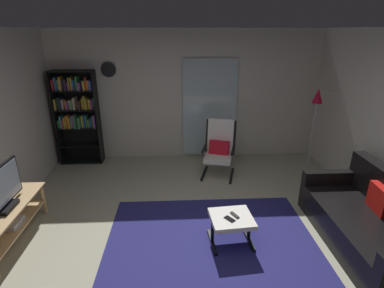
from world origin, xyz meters
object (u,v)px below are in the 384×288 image
Objects in this scene: tv_stand at (9,220)px; ottoman at (231,221)px; wall_clock at (108,69)px; lounge_armchair at (219,147)px; bookshelf_near_tv at (77,111)px; leather_sofa at (372,224)px; floor_lamp_by_shelf at (316,107)px; television at (1,191)px; tv_remote at (235,215)px; cell_phone at (230,219)px.

ottoman is at bearing -3.08° from tv_stand.
lounge_armchair is at bearing -21.74° from wall_clock.
lounge_armchair is 2.00m from ottoman.
leather_sofa is at bearing -32.91° from bookshelf_near_tv.
floor_lamp_by_shelf is (0.06, 2.05, 0.97)m from leather_sofa.
tv_stand is at bearing 145.02° from television.
television is 3.01m from wall_clock.
tv_stand is 2.80m from ottoman.
wall_clock reaches higher than tv_stand.
leather_sofa is at bearing -91.69° from floor_lamp_by_shelf.
bookshelf_near_tv is at bearing 86.04° from television.
tv_stand reaches higher than tv_remote.
television is 2.87m from tv_remote.
television is 0.44× the size of leather_sofa.
ottoman is at bearing -178.53° from tv_remote.
leather_sofa is 6.59× the size of wall_clock.
bookshelf_near_tv reaches higher than television.
bookshelf_near_tv is 3.82m from tv_remote.
cell_phone is at bearing -133.15° from floor_lamp_by_shelf.
floor_lamp_by_shelf is at bearing 20.82° from tv_stand.
ottoman is 4.02× the size of cell_phone.
tv_stand reaches higher than ottoman.
cell_phone is 0.48× the size of wall_clock.
lounge_armchair reaches higher than ottoman.
floor_lamp_by_shelf reaches higher than lounge_armchair.
lounge_armchair is at bearing 86.72° from ottoman.
bookshelf_near_tv is 1.03m from wall_clock.
tv_stand is at bearing -94.01° from bookshelf_near_tv.
floor_lamp_by_shelf is at bearing -13.73° from wall_clock.
floor_lamp_by_shelf is 3.91m from wall_clock.
television reaches higher than cell_phone.
wall_clock reaches higher than bookshelf_near_tv.
television is 2.89× the size of wall_clock.
tv_stand is 4.55m from leather_sofa.
floor_lamp_by_shelf reaches higher than ottoman.
television is at bearing 138.85° from cell_phone.
cell_phone is (2.77, -0.21, 0.06)m from tv_stand.
television is 2.79m from cell_phone.
ottoman is at bearing 175.14° from leather_sofa.
bookshelf_near_tv is 3.82m from ottoman.
television is at bearing -107.37° from wall_clock.
television is 2.84m from ottoman.
television reaches higher than tv_stand.
leather_sofa is (4.53, -0.30, -0.43)m from television.
lounge_armchair is (2.91, 1.84, 0.21)m from tv_stand.
floor_lamp_by_shelf is at bearing -9.95° from bookshelf_near_tv.
wall_clock is at bearing 141.29° from leather_sofa.
cell_phone reaches higher than ottoman.
lounge_armchair is at bearing 176.94° from floor_lamp_by_shelf.
television is at bearing -34.98° from tv_stand.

